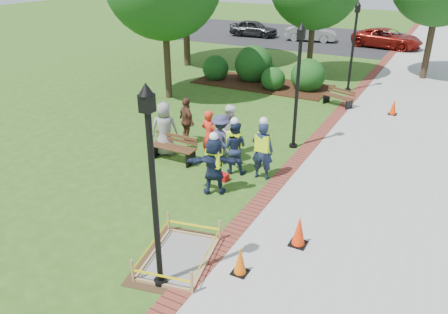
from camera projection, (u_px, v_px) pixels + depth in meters
The scene contains 31 objects.
ground at pixel (187, 203), 11.98m from camera, with size 100.00×100.00×0.00m, color #285116.
sidewalk at pixel (422, 121), 17.85m from camera, with size 6.00×60.00×0.02m, color #9E9E99.
brick_edging at pixel (343, 109), 19.23m from camera, with size 0.50×60.00×0.03m, color maroon.
mulch_bed at pixel (262, 84), 22.86m from camera, with size 7.00×3.00×0.05m, color #381E0F.
parking_lot at pixel (375, 43), 33.59m from camera, with size 36.00×12.00×0.01m, color black.
wet_concrete_pad at pixel (179, 251), 9.66m from camera, with size 2.13×2.60×0.55m.
bench_near at pixel (173, 153), 14.31m from camera, with size 1.57×0.54×0.85m.
bench_far at pixel (338, 101), 19.53m from camera, with size 1.46×0.91×0.75m.
cone_front at pixel (240, 261), 9.19m from camera, with size 0.34×0.34×0.66m.
cone_back at pixel (299, 232), 10.08m from camera, with size 0.39×0.39×0.77m.
cone_far at pixel (393, 107), 18.40m from camera, with size 0.35×0.35×0.69m.
toolbox at pixel (222, 177), 13.16m from camera, with size 0.42×0.23×0.21m, color #AF0D0F.
lamp_near at pixel (153, 177), 8.00m from camera, with size 0.28×0.28×4.26m.
lamp_mid at pixel (298, 78), 14.41m from camera, with size 0.28×0.28×4.26m.
lamp_far at pixel (354, 40), 20.81m from camera, with size 0.28×0.28×4.26m.
shrub_a at pixel (216, 79), 23.83m from camera, with size 1.41×1.41×1.41m, color #124016.
shrub_b at pixel (253, 80), 23.65m from camera, with size 2.01×2.01×2.01m, color #124016.
shrub_c at pixel (273, 89), 22.04m from camera, with size 1.21×1.21×1.21m, color #124016.
shrub_d at pixel (307, 90), 21.95m from camera, with size 1.69×1.69×1.69m, color #124016.
shrub_e at pixel (267, 80), 23.65m from camera, with size 1.03×1.03×1.03m, color #124016.
casual_person_a at pixel (165, 129), 14.54m from camera, with size 0.69×0.59×1.82m.
casual_person_b at pixel (209, 135), 14.20m from camera, with size 0.59×0.43×1.69m.
casual_person_c at pixel (230, 130), 14.58m from camera, with size 0.62×0.47×1.74m.
casual_person_d at pixel (187, 121), 15.41m from camera, with size 0.64×0.58×1.69m.
casual_person_e at pixel (221, 139), 13.93m from camera, with size 0.56×0.40×1.65m.
hivis_worker_a at pixel (214, 163), 12.11m from camera, with size 0.65×0.56×1.85m.
hivis_worker_b at pixel (263, 149), 12.92m from camera, with size 0.62×0.44×1.95m.
hivis_worker_c at pixel (234, 145), 13.30m from camera, with size 0.59×0.44×1.81m.
parked_car_a at pixel (253, 37), 36.18m from camera, with size 4.46×1.94×1.45m, color black.
parked_car_b at pixel (310, 41), 34.27m from camera, with size 4.28×1.86×1.39m, color #9E9EA3.
parked_car_c at pixel (385, 48), 31.85m from camera, with size 4.54×1.97×1.48m, color maroon.
Camera 1 is at (5.74, -8.65, 6.19)m, focal length 35.00 mm.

